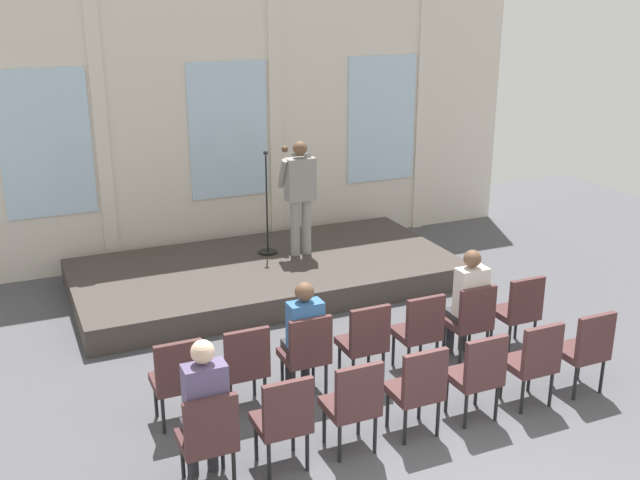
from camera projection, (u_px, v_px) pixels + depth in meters
name	position (u px, v px, depth m)	size (l,w,h in m)	color
rear_partition	(229.00, 127.00, 11.68)	(10.10, 0.14, 4.09)	silver
stage_platform	(266.00, 274.00, 10.84)	(5.39, 2.68, 0.35)	#3F3833
speaker	(300.00, 190.00, 10.85)	(0.50, 0.69, 1.69)	gray
mic_stand	(267.00, 231.00, 11.08)	(0.28, 0.28, 1.55)	black
chair_r0_c0	(177.00, 376.00, 7.22)	(0.46, 0.44, 0.94)	black
chair_r0_c1	(244.00, 363.00, 7.48)	(0.46, 0.44, 0.94)	black
chair_r0_c2	(307.00, 350.00, 7.74)	(0.46, 0.44, 0.94)	black
audience_r0_c2	(303.00, 332.00, 7.76)	(0.36, 0.39, 1.27)	#2D2D33
chair_r0_c3	(365.00, 339.00, 8.00)	(0.46, 0.44, 0.94)	black
chair_r0_c4	(420.00, 328.00, 8.26)	(0.46, 0.44, 0.94)	black
chair_r0_c5	(471.00, 318.00, 8.52)	(0.46, 0.44, 0.94)	black
audience_r0_c5	(468.00, 298.00, 8.52)	(0.36, 0.39, 1.33)	#2D2D33
chair_r0_c6	(519.00, 308.00, 8.77)	(0.46, 0.44, 0.94)	black
chair_r1_c0	(209.00, 435.00, 6.27)	(0.46, 0.44, 0.94)	black
audience_r1_c0	(205.00, 406.00, 6.26)	(0.36, 0.39, 1.38)	#2D2D33
chair_r1_c1	(284.00, 417.00, 6.53)	(0.46, 0.44, 0.94)	black
chair_r1_c2	(354.00, 401.00, 6.79)	(0.46, 0.44, 0.94)	black
chair_r1_c3	(418.00, 386.00, 7.04)	(0.46, 0.44, 0.94)	black
chair_r1_c4	(478.00, 372.00, 7.30)	(0.46, 0.44, 0.94)	black
chair_r1_c5	(534.00, 359.00, 7.56)	(0.46, 0.44, 0.94)	black
chair_r1_c6	(586.00, 347.00, 7.82)	(0.46, 0.44, 0.94)	black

